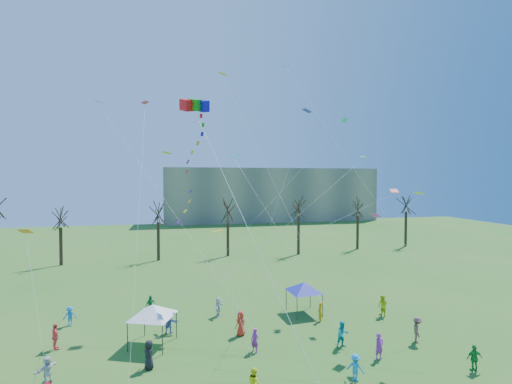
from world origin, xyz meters
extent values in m
cube|color=gray|center=(22.00, 82.00, 7.50)|extent=(60.00, 14.00, 15.00)
cylinder|color=black|center=(-20.32, 35.42, 2.62)|extent=(0.44, 0.44, 5.23)
cylinder|color=black|center=(-7.33, 35.55, 2.81)|extent=(0.44, 0.44, 5.61)
cylinder|color=black|center=(3.00, 36.28, 2.78)|extent=(0.44, 0.44, 5.56)
cylinder|color=black|center=(14.10, 35.17, 3.11)|extent=(0.44, 0.44, 6.22)
cylinder|color=black|center=(25.34, 37.02, 2.82)|extent=(0.44, 0.44, 5.64)
cylinder|color=black|center=(34.90, 37.42, 3.08)|extent=(0.44, 0.44, 6.15)
cube|color=red|center=(-3.93, 8.50, 17.25)|extent=(1.01, 1.32, 1.11)
cube|color=#138F13|center=(-3.34, 8.50, 17.25)|extent=(1.01, 1.32, 1.11)
cube|color=#170FBD|center=(-2.75, 8.50, 17.25)|extent=(1.01, 1.32, 1.11)
cylinder|color=white|center=(-0.75, 2.72, 9.43)|extent=(0.02, 0.02, 18.81)
cylinder|color=#3F3F44|center=(-8.03, 7.30, 1.02)|extent=(0.09, 0.09, 2.04)
cylinder|color=#3F3F44|center=(-5.67, 6.37, 1.02)|extent=(0.09, 0.09, 2.04)
cylinder|color=#3F3F44|center=(-7.10, 9.66, 1.02)|extent=(0.09, 0.09, 2.04)
cylinder|color=#3F3F44|center=(-4.75, 8.73, 1.02)|extent=(0.09, 0.09, 2.04)
pyramid|color=white|center=(-6.39, 8.02, 2.48)|extent=(3.63, 3.63, 0.88)
cylinder|color=#3F3F44|center=(5.16, 10.08, 0.97)|extent=(0.07, 0.07, 1.94)
cylinder|color=#3F3F44|center=(7.55, 10.27, 0.97)|extent=(0.07, 0.07, 1.94)
cylinder|color=#3F3F44|center=(4.96, 12.47, 0.97)|extent=(0.07, 0.07, 1.94)
cylinder|color=#3F3F44|center=(7.35, 12.66, 0.97)|extent=(0.07, 0.07, 1.94)
pyramid|color=#2028A2|center=(6.26, 11.37, 2.35)|extent=(3.68, 3.68, 0.83)
imported|color=#FFFC1A|center=(-0.61, 0.50, 0.80)|extent=(0.77, 0.90, 1.59)
imported|color=#198DCC|center=(5.51, 0.67, 0.80)|extent=(1.17, 1.12, 1.59)
imported|color=green|center=(13.20, 0.07, 0.82)|extent=(1.01, 0.54, 1.64)
imported|color=silver|center=(-12.09, 4.42, 0.78)|extent=(1.22, 1.45, 1.57)
imported|color=black|center=(-6.42, 4.73, 0.90)|extent=(0.82, 1.01, 1.79)
imported|color=purple|center=(0.49, 5.37, 0.82)|extent=(0.69, 0.70, 1.63)
imported|color=#0C9EA8|center=(6.70, 4.73, 0.93)|extent=(0.97, 0.80, 1.85)
imported|color=brown|center=(12.32, 4.23, 0.93)|extent=(1.21, 1.39, 1.86)
imported|color=#FF5459|center=(-12.96, 8.73, 0.92)|extent=(0.94, 1.15, 1.83)
imported|color=#5764BE|center=(-5.34, 9.74, 0.84)|extent=(1.63, 1.05, 1.68)
imported|color=red|center=(0.01, 8.19, 0.93)|extent=(1.08, 0.98, 1.85)
imported|color=orange|center=(6.93, 9.36, 0.79)|extent=(0.63, 0.69, 1.58)
imported|color=#C7DA16|center=(12.62, 9.17, 0.92)|extent=(0.83, 1.00, 1.84)
imported|color=blue|center=(-13.17, 12.97, 0.78)|extent=(1.06, 0.67, 1.57)
imported|color=#1F8F43|center=(-6.98, 13.90, 0.86)|extent=(1.02, 1.00, 1.72)
imported|color=silver|center=(-1.20, 12.36, 0.81)|extent=(1.17, 1.54, 1.62)
imported|color=purple|center=(8.29, 2.68, 0.86)|extent=(0.71, 0.55, 1.73)
cube|color=orange|center=(-13.03, 4.41, 8.88)|extent=(0.60, 0.75, 0.31)
cylinder|color=white|center=(-12.04, 2.86, 5.09)|extent=(0.01, 0.01, 8.07)
cube|color=#D72350|center=(-7.25, 14.07, 18.45)|extent=(0.76, 0.76, 0.17)
cylinder|color=white|center=(-7.15, 7.08, 9.87)|extent=(0.01, 0.01, 21.82)
cube|color=gold|center=(-2.31, 3.21, 8.72)|extent=(0.72, 0.59, 0.16)
cylinder|color=white|center=(-1.46, 1.86, 5.01)|extent=(0.01, 0.01, 7.71)
cube|color=#17A5AD|center=(0.12, 11.84, 13.84)|extent=(0.81, 0.76, 0.37)
cylinder|color=white|center=(2.81, 6.25, 7.57)|extent=(0.01, 0.01, 17.35)
cube|color=blue|center=(6.26, 17.01, 23.41)|extent=(0.74, 0.74, 0.26)
cylinder|color=white|center=(9.73, 8.54, 12.36)|extent=(0.01, 0.01, 28.40)
cube|color=red|center=(11.10, 5.46, 10.99)|extent=(0.73, 0.82, 0.27)
cylinder|color=white|center=(-0.49, 4.94, 6.14)|extent=(0.01, 0.01, 25.01)
cube|color=#5BCC30|center=(12.34, 12.25, 13.94)|extent=(0.46, 0.60, 0.16)
cylinder|color=white|center=(2.96, 8.49, 7.62)|extent=(0.01, 0.01, 23.63)
cube|color=#AD31A9|center=(-12.31, 20.68, 19.68)|extent=(0.83, 0.79, 0.17)
cylinder|color=white|center=(-5.91, 13.02, 10.49)|extent=(0.01, 0.01, 26.86)
cube|color=yellow|center=(-0.05, 18.11, 22.49)|extent=(0.83, 0.71, 0.34)
cylinder|color=white|center=(3.32, 11.42, 11.89)|extent=(0.01, 0.01, 25.62)
cube|color=#F328C1|center=(9.93, 6.02, 9.15)|extent=(0.89, 0.85, 0.32)
cylinder|color=white|center=(11.13, 5.12, 5.22)|extent=(0.01, 0.01, 8.02)
cube|color=yellow|center=(-5.35, 8.24, 13.73)|extent=(0.80, 0.78, 0.17)
cylinder|color=white|center=(-9.15, 8.48, 7.52)|extent=(0.01, 0.01, 14.24)
cube|color=#1AC7A1|center=(12.19, 15.71, 17.91)|extent=(0.55, 0.61, 0.38)
cylinder|color=white|center=(3.42, 12.73, 9.61)|extent=(0.01, 0.01, 24.61)
cube|color=#272EE1|center=(5.00, 7.56, 17.04)|extent=(0.69, 0.59, 0.26)
cylinder|color=white|center=(2.50, 7.88, 9.17)|extent=(0.01, 0.01, 16.14)
cube|color=#D5ED19|center=(12.35, 4.37, 10.87)|extent=(0.91, 0.83, 0.20)
cylinder|color=white|center=(9.64, 6.86, 6.08)|extent=(0.01, 0.01, 11.76)
camera|label=1|loc=(-4.65, -18.06, 11.82)|focal=25.00mm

